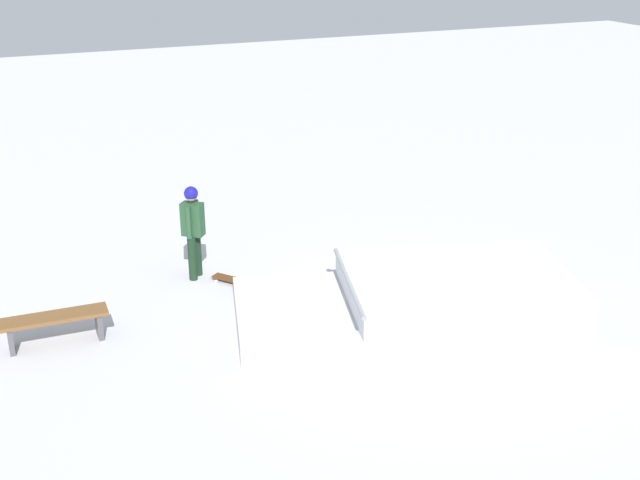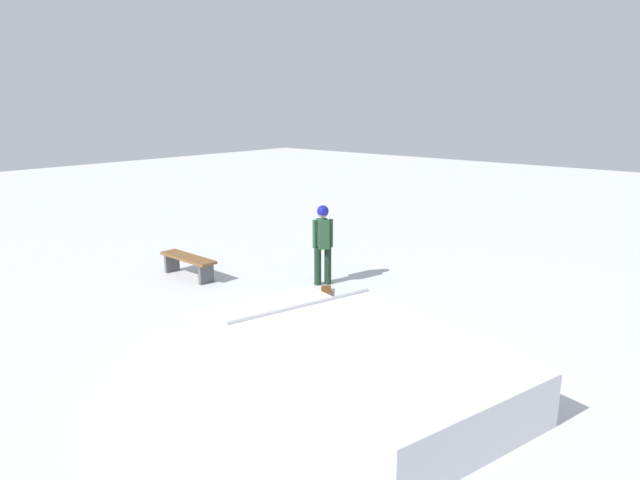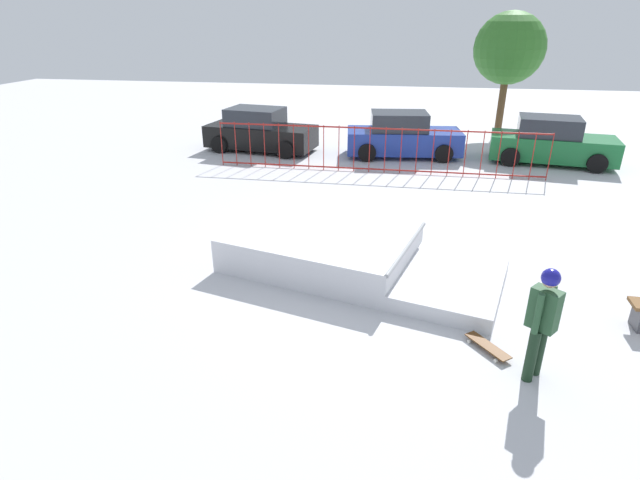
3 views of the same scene
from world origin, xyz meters
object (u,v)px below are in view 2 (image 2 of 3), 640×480
object	(u,v)px
skate_ramp	(355,360)
skateboard	(326,292)
skater	(323,239)
park_bench	(188,262)

from	to	relation	value
skate_ramp	skateboard	xyz separation A→B (m)	(2.57, -2.44, -0.24)
skater	skateboard	world-z (taller)	skater
skater	skateboard	xyz separation A→B (m)	(-0.53, 0.53, -0.93)
skate_ramp	park_bench	size ratio (longest dim) A/B	3.66
skater	park_bench	size ratio (longest dim) A/B	1.07
skateboard	park_bench	size ratio (longest dim) A/B	0.47
skater	park_bench	distance (m)	3.12
skate_ramp	skater	distance (m)	4.35
skate_ramp	skater	size ratio (longest dim) A/B	3.41
skater	skate_ramp	bearing A→B (deg)	175.00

